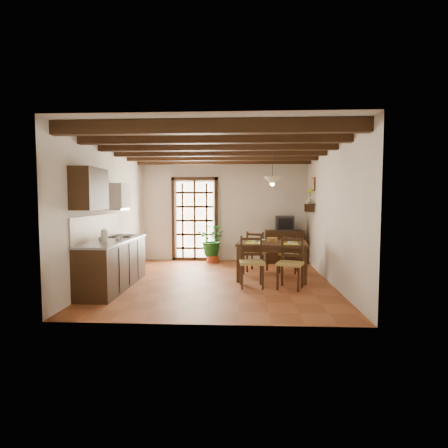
# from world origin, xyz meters

# --- Properties ---
(ground_plane) EXTENTS (5.00, 5.00, 0.00)m
(ground_plane) POSITION_xyz_m (0.00, 0.00, 0.00)
(ground_plane) COLOR brown
(room_shell) EXTENTS (4.52, 5.02, 2.81)m
(room_shell) POSITION_xyz_m (0.00, 0.00, 1.82)
(room_shell) COLOR silver
(room_shell) RESTS_ON ground_plane
(ceiling_beams) EXTENTS (4.50, 4.34, 0.20)m
(ceiling_beams) POSITION_xyz_m (0.00, 0.00, 2.69)
(ceiling_beams) COLOR black
(ceiling_beams) RESTS_ON room_shell
(french_door) EXTENTS (1.26, 0.11, 2.32)m
(french_door) POSITION_xyz_m (-0.80, 2.45, 1.18)
(french_door) COLOR white
(french_door) RESTS_ON ground_plane
(kitchen_counter) EXTENTS (0.64, 2.25, 1.38)m
(kitchen_counter) POSITION_xyz_m (-1.96, -0.60, 0.47)
(kitchen_counter) COLOR black
(kitchen_counter) RESTS_ON ground_plane
(upper_cabinet) EXTENTS (0.35, 0.80, 0.70)m
(upper_cabinet) POSITION_xyz_m (-2.08, -1.30, 1.85)
(upper_cabinet) COLOR black
(upper_cabinet) RESTS_ON room_shell
(range_hood) EXTENTS (0.38, 0.60, 0.54)m
(range_hood) POSITION_xyz_m (-2.05, -0.05, 1.73)
(range_hood) COLOR white
(range_hood) RESTS_ON room_shell
(counter_items) EXTENTS (0.50, 1.43, 0.25)m
(counter_items) POSITION_xyz_m (-1.95, -0.51, 0.96)
(counter_items) COLOR black
(counter_items) RESTS_ON kitchen_counter
(dining_table) EXTENTS (1.54, 1.09, 0.78)m
(dining_table) POSITION_xyz_m (1.12, 0.24, 0.68)
(dining_table) COLOR #372111
(dining_table) RESTS_ON ground_plane
(chair_near_left) EXTENTS (0.47, 0.45, 0.97)m
(chair_near_left) POSITION_xyz_m (0.67, -0.44, 0.30)
(chair_near_left) COLOR #A38945
(chair_near_left) RESTS_ON ground_plane
(chair_near_right) EXTENTS (0.57, 0.55, 0.97)m
(chair_near_right) POSITION_xyz_m (1.39, -0.53, 0.30)
(chair_near_right) COLOR #A38945
(chair_near_right) RESTS_ON ground_plane
(chair_far_left) EXTENTS (0.55, 0.54, 0.94)m
(chair_far_left) POSITION_xyz_m (0.84, 1.02, 0.30)
(chair_far_left) COLOR #A38945
(chair_far_left) RESTS_ON ground_plane
(chair_far_right) EXTENTS (0.51, 0.49, 0.89)m
(chair_far_right) POSITION_xyz_m (1.56, 0.93, 0.28)
(chair_far_right) COLOR #A38945
(chair_far_right) RESTS_ON ground_plane
(table_setting) EXTENTS (1.05, 0.70, 0.10)m
(table_setting) POSITION_xyz_m (1.12, 0.24, 0.84)
(table_setting) COLOR #F6FF28
(table_setting) RESTS_ON dining_table
(table_bowl) EXTENTS (0.27, 0.27, 0.05)m
(table_bowl) POSITION_xyz_m (0.87, 0.32, 0.81)
(table_bowl) COLOR white
(table_bowl) RESTS_ON dining_table
(sideboard) EXTENTS (1.02, 0.48, 0.86)m
(sideboard) POSITION_xyz_m (1.62, 2.23, 0.43)
(sideboard) COLOR black
(sideboard) RESTS_ON ground_plane
(crt_tv) EXTENTS (0.46, 0.43, 0.39)m
(crt_tv) POSITION_xyz_m (1.62, 2.22, 1.05)
(crt_tv) COLOR black
(crt_tv) RESTS_ON sideboard
(fuse_box) EXTENTS (0.25, 0.03, 0.32)m
(fuse_box) POSITION_xyz_m (1.50, 2.48, 1.75)
(fuse_box) COLOR white
(fuse_box) RESTS_ON room_shell
(plant_pot) EXTENTS (0.36, 0.36, 0.22)m
(plant_pot) POSITION_xyz_m (-0.29, 2.17, 0.11)
(plant_pot) COLOR #963215
(plant_pot) RESTS_ON ground_plane
(potted_plant) EXTENTS (2.45, 2.29, 2.19)m
(potted_plant) POSITION_xyz_m (-0.29, 2.17, 0.57)
(potted_plant) COLOR #144C19
(potted_plant) RESTS_ON ground_plane
(wall_shelf) EXTENTS (0.20, 0.42, 0.20)m
(wall_shelf) POSITION_xyz_m (2.14, 1.60, 1.51)
(wall_shelf) COLOR black
(wall_shelf) RESTS_ON room_shell
(shelf_vase) EXTENTS (0.15, 0.15, 0.15)m
(shelf_vase) POSITION_xyz_m (2.14, 1.60, 1.65)
(shelf_vase) COLOR #B2BFB2
(shelf_vase) RESTS_ON wall_shelf
(shelf_flowers) EXTENTS (0.14, 0.14, 0.36)m
(shelf_flowers) POSITION_xyz_m (2.14, 1.60, 1.86)
(shelf_flowers) COLOR #F6FF28
(shelf_flowers) RESTS_ON shelf_vase
(framed_picture) EXTENTS (0.03, 0.32, 0.32)m
(framed_picture) POSITION_xyz_m (2.22, 1.60, 2.05)
(framed_picture) COLOR brown
(framed_picture) RESTS_ON room_shell
(pendant_lamp) EXTENTS (0.36, 0.36, 0.84)m
(pendant_lamp) POSITION_xyz_m (1.12, 0.34, 2.08)
(pendant_lamp) COLOR black
(pendant_lamp) RESTS_ON room_shell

